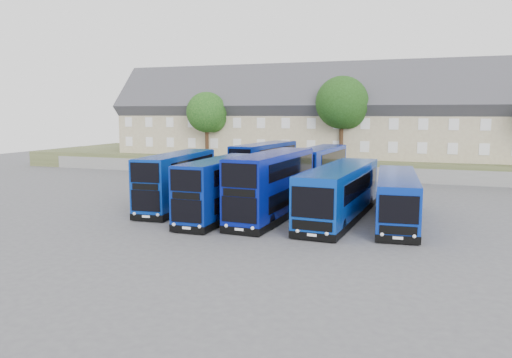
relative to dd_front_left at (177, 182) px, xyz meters
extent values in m
plane|color=#4D4D52|center=(6.68, -3.75, -2.02)|extent=(120.00, 120.00, 0.00)
cube|color=slate|center=(6.68, 20.25, -1.27)|extent=(70.00, 0.40, 1.50)
cube|color=#48522E|center=(6.68, 30.25, -1.02)|extent=(80.00, 20.00, 2.00)
cube|color=tan|center=(-17.32, 26.25, 2.98)|extent=(6.00, 8.00, 6.00)
cube|color=#3C3B41|center=(-17.32, 26.25, 5.98)|extent=(6.00, 10.40, 10.40)
cube|color=brown|center=(-15.82, 26.25, 9.82)|extent=(0.60, 0.90, 1.40)
cube|color=tan|center=(-11.32, 26.25, 2.98)|extent=(6.00, 8.00, 6.00)
cube|color=#3C3B41|center=(-11.32, 26.25, 5.98)|extent=(6.00, 10.40, 10.40)
cube|color=brown|center=(-9.82, 26.25, 9.82)|extent=(0.60, 0.90, 1.40)
cube|color=tan|center=(-5.32, 26.25, 2.98)|extent=(6.00, 8.00, 6.00)
cube|color=#3C3B41|center=(-5.32, 26.25, 5.98)|extent=(6.00, 10.40, 10.40)
cube|color=brown|center=(-3.82, 26.25, 9.82)|extent=(0.60, 0.90, 1.40)
cube|color=tan|center=(0.68, 26.25, 2.98)|extent=(6.00, 8.00, 6.00)
cube|color=#3C3B41|center=(0.68, 26.25, 5.98)|extent=(6.00, 10.40, 10.40)
cube|color=brown|center=(2.18, 26.25, 9.82)|extent=(0.60, 0.90, 1.40)
cube|color=tan|center=(6.68, 26.25, 2.98)|extent=(6.00, 8.00, 6.00)
cube|color=#3C3B41|center=(6.68, 26.25, 5.98)|extent=(6.00, 10.40, 10.40)
cube|color=brown|center=(8.18, 26.25, 9.82)|extent=(0.60, 0.90, 1.40)
cube|color=tan|center=(12.68, 26.25, 2.98)|extent=(6.00, 8.00, 6.00)
cube|color=#3C3B41|center=(12.68, 26.25, 5.98)|extent=(6.00, 10.40, 10.40)
cube|color=brown|center=(14.18, 26.25, 9.82)|extent=(0.60, 0.90, 1.40)
cube|color=tan|center=(18.68, 26.25, 2.98)|extent=(6.00, 8.00, 6.00)
cube|color=#3C3B41|center=(18.68, 26.25, 5.98)|extent=(6.00, 10.40, 10.40)
cube|color=brown|center=(20.18, 26.25, 9.82)|extent=(0.60, 0.90, 1.40)
cube|color=tan|center=(24.68, 26.25, 2.98)|extent=(6.00, 8.00, 6.00)
cube|color=#3C3B41|center=(24.68, 26.25, 5.98)|extent=(6.00, 10.40, 10.40)
cube|color=navy|center=(0.00, 0.03, 0.21)|extent=(3.17, 10.45, 3.77)
cube|color=black|center=(0.00, 0.03, -1.72)|extent=(3.21, 10.49, 0.45)
cube|color=black|center=(0.42, -5.13, -0.57)|extent=(2.04, 0.23, 1.40)
cube|color=black|center=(0.42, -5.13, 1.30)|extent=(2.04, 0.23, 1.31)
cylinder|color=black|center=(-0.78, -2.99, -1.52)|extent=(0.38, 1.02, 1.00)
cube|color=navy|center=(4.45, -2.14, 0.17)|extent=(2.34, 10.09, 3.68)
cube|color=black|center=(4.45, -2.14, -1.72)|extent=(2.38, 10.13, 0.45)
cube|color=black|center=(4.47, -7.21, -0.60)|extent=(1.99, 0.07, 1.37)
cube|color=black|center=(4.47, -7.21, 1.23)|extent=(1.99, 0.07, 1.28)
cylinder|color=black|center=(3.47, -4.99, -1.52)|extent=(0.30, 1.00, 1.00)
cube|color=navy|center=(7.87, -0.93, 0.38)|extent=(3.14, 11.26, 4.11)
cube|color=black|center=(7.87, -0.93, -1.72)|extent=(3.18, 11.30, 0.45)
cube|color=black|center=(7.57, -6.52, -0.45)|extent=(2.23, 0.18, 1.52)
cube|color=black|center=(7.57, -6.52, 1.58)|extent=(2.23, 0.18, 1.42)
cylinder|color=black|center=(6.57, -4.24, -1.52)|extent=(0.35, 1.01, 1.00)
cube|color=navy|center=(2.99, 12.14, 0.28)|extent=(3.49, 10.81, 3.90)
cube|color=black|center=(2.99, 12.14, -1.72)|extent=(3.54, 10.86, 0.45)
cube|color=black|center=(2.44, 6.83, -0.52)|extent=(2.11, 0.28, 1.45)
cube|color=black|center=(2.44, 6.83, 1.41)|extent=(2.11, 0.28, 1.35)
cylinder|color=black|center=(1.62, 9.16, -1.52)|extent=(0.40, 1.03, 1.00)
cube|color=#082094|center=(8.79, 10.15, 0.21)|extent=(3.00, 10.41, 3.76)
cube|color=black|center=(8.79, 10.15, -1.72)|extent=(3.05, 10.45, 0.45)
cube|color=black|center=(8.45, 4.99, -0.57)|extent=(2.03, 0.19, 1.40)
cube|color=black|center=(8.45, 4.99, 1.30)|extent=(2.03, 0.19, 1.31)
cylinder|color=black|center=(7.59, 7.29, -1.52)|extent=(0.37, 1.02, 1.00)
cube|color=#0835A0|center=(12.33, 0.15, -0.04)|extent=(3.56, 13.26, 3.26)
cube|color=black|center=(12.33, 0.15, -1.72)|extent=(3.60, 13.30, 0.45)
cube|color=black|center=(11.91, -6.42, 0.22)|extent=(2.43, 0.21, 1.75)
cylinder|color=black|center=(10.84, -4.12, -1.52)|extent=(0.36, 1.02, 1.00)
cube|color=#08299A|center=(16.04, 0.29, -0.25)|extent=(3.36, 11.77, 2.84)
cube|color=black|center=(16.04, 0.29, -1.72)|extent=(3.40, 11.82, 0.45)
cube|color=black|center=(16.51, -5.53, -0.04)|extent=(2.12, 0.23, 1.55)
cylinder|color=black|center=(15.27, -3.39, -1.52)|extent=(0.38, 1.02, 1.00)
cylinder|color=#382314|center=(-7.32, 21.25, 1.86)|extent=(0.44, 0.44, 3.75)
sphere|color=#10360E|center=(-7.32, 21.25, 5.23)|extent=(4.80, 4.80, 4.80)
sphere|color=#10360E|center=(-6.72, 21.65, 4.48)|extent=(3.30, 3.30, 3.30)
cylinder|color=#382314|center=(8.68, 21.75, 2.23)|extent=(0.44, 0.44, 4.50)
sphere|color=black|center=(8.68, 21.75, 6.28)|extent=(5.76, 5.76, 5.76)
sphere|color=black|center=(9.28, 22.15, 5.38)|extent=(3.96, 3.96, 3.96)
camera|label=1|loc=(17.96, -33.22, 5.21)|focal=35.00mm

